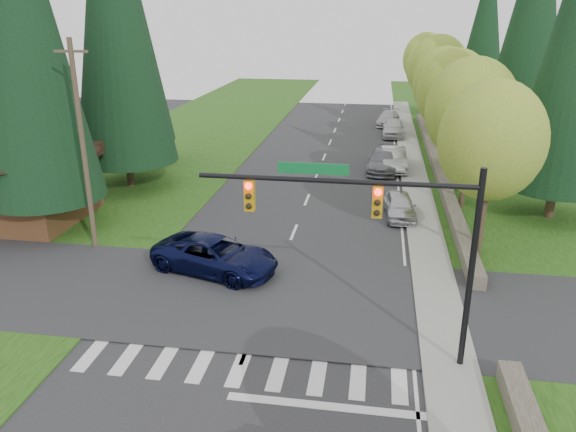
% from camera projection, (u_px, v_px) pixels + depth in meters
% --- Properties ---
extents(grass_east, '(14.00, 110.00, 0.06)m').
position_uv_depth(grass_east, '(530.00, 216.00, 32.11)').
color(grass_east, '#1C4111').
rests_on(grass_east, ground).
extents(grass_west, '(14.00, 110.00, 0.06)m').
position_uv_depth(grass_west, '(104.00, 194.00, 35.95)').
color(grass_west, '#1C4111').
rests_on(grass_west, ground).
extents(cross_street, '(120.00, 8.00, 0.10)m').
position_uv_depth(cross_street, '(267.00, 299.00, 22.91)').
color(cross_street, '#28282B').
rests_on(cross_street, ground).
extents(sidewalk_east, '(1.80, 80.00, 0.13)m').
position_uv_depth(sidewalk_east, '(419.00, 199.00, 34.85)').
color(sidewalk_east, gray).
rests_on(sidewalk_east, ground).
extents(curb_east, '(0.20, 80.00, 0.13)m').
position_uv_depth(curb_east, '(405.00, 199.00, 34.98)').
color(curb_east, gray).
rests_on(curb_east, ground).
extents(stone_wall_north, '(0.70, 40.00, 0.70)m').
position_uv_depth(stone_wall_north, '(436.00, 163.00, 41.92)').
color(stone_wall_north, '#4C4438').
rests_on(stone_wall_north, ground).
extents(traffic_signal, '(8.70, 0.37, 6.80)m').
position_uv_depth(traffic_signal, '(382.00, 221.00, 17.30)').
color(traffic_signal, black).
rests_on(traffic_signal, ground).
extents(brown_building, '(8.40, 8.40, 5.40)m').
position_uv_depth(brown_building, '(21.00, 166.00, 30.53)').
color(brown_building, '#4C2D19').
rests_on(brown_building, ground).
extents(utility_pole, '(1.60, 0.24, 10.00)m').
position_uv_depth(utility_pole, '(83.00, 146.00, 26.25)').
color(utility_pole, '#473828').
rests_on(utility_pole, ground).
extents(decid_tree_0, '(4.80, 4.80, 8.37)m').
position_uv_depth(decid_tree_0, '(492.00, 141.00, 25.19)').
color(decid_tree_0, '#38281C').
rests_on(decid_tree_0, ground).
extents(decid_tree_1, '(5.20, 5.20, 8.80)m').
position_uv_depth(decid_tree_1, '(472.00, 110.00, 31.60)').
color(decid_tree_1, '#38281C').
rests_on(decid_tree_1, ground).
extents(decid_tree_2, '(5.00, 5.00, 8.82)m').
position_uv_depth(decid_tree_2, '(454.00, 91.00, 38.07)').
color(decid_tree_2, '#38281C').
rests_on(decid_tree_2, ground).
extents(decid_tree_3, '(5.00, 5.00, 8.55)m').
position_uv_depth(decid_tree_3, '(444.00, 83.00, 44.64)').
color(decid_tree_3, '#38281C').
rests_on(decid_tree_3, ground).
extents(decid_tree_4, '(5.40, 5.40, 9.18)m').
position_uv_depth(decid_tree_4, '(438.00, 69.00, 50.98)').
color(decid_tree_4, '#38281C').
rests_on(decid_tree_4, ground).
extents(decid_tree_5, '(4.80, 4.80, 8.30)m').
position_uv_depth(decid_tree_5, '(429.00, 68.00, 57.68)').
color(decid_tree_5, '#38281C').
rests_on(decid_tree_5, ground).
extents(decid_tree_6, '(5.20, 5.20, 8.86)m').
position_uv_depth(decid_tree_6, '(426.00, 59.00, 64.04)').
color(decid_tree_6, '#38281C').
rests_on(decid_tree_6, ground).
extents(conifer_w_a, '(6.12, 6.12, 19.80)m').
position_uv_depth(conifer_w_a, '(20.00, 17.00, 26.68)').
color(conifer_w_a, '#38281C').
rests_on(conifer_w_a, ground).
extents(conifer_w_b, '(5.44, 5.44, 17.80)m').
position_uv_depth(conifer_w_b, '(17.00, 35.00, 31.17)').
color(conifer_w_b, '#38281C').
rests_on(conifer_w_b, ground).
extents(conifer_w_c, '(6.46, 6.46, 20.80)m').
position_uv_depth(conifer_w_c, '(114.00, 7.00, 33.78)').
color(conifer_w_c, '#38281C').
rests_on(conifer_w_c, ground).
extents(conifer_w_e, '(5.78, 5.78, 18.80)m').
position_uv_depth(conifer_w_e, '(126.00, 23.00, 39.98)').
color(conifer_w_e, '#38281C').
rests_on(conifer_w_e, ground).
extents(conifer_e_b, '(6.12, 6.12, 19.80)m').
position_uv_depth(conifer_e_b, '(534.00, 15.00, 41.09)').
color(conifer_e_b, '#38281C').
rests_on(conifer_e_b, ground).
extents(conifer_e_c, '(5.10, 5.10, 16.80)m').
position_uv_depth(conifer_e_c, '(485.00, 30.00, 54.73)').
color(conifer_e_c, '#38281C').
rests_on(conifer_e_c, ground).
extents(suv_navy, '(6.28, 4.21, 1.60)m').
position_uv_depth(suv_navy, '(215.00, 255.00, 25.09)').
color(suv_navy, '#0A0E33').
rests_on(suv_navy, ground).
extents(parked_car_a, '(1.91, 4.14, 1.37)m').
position_uv_depth(parked_car_a, '(400.00, 206.00, 31.78)').
color(parked_car_a, silver).
rests_on(parked_car_a, ground).
extents(parked_car_b, '(2.38, 5.28, 1.50)m').
position_uv_depth(parked_car_b, '(383.00, 161.00, 41.00)').
color(parked_car_b, slate).
rests_on(parked_car_b, ground).
extents(parked_car_c, '(2.00, 4.99, 1.61)m').
position_uv_depth(parked_car_c, '(393.00, 159.00, 41.31)').
color(parked_car_c, '#AEAEB3').
rests_on(parked_car_c, ground).
extents(parked_car_d, '(2.00, 4.86, 1.65)m').
position_uv_depth(parked_car_d, '(393.00, 128.00, 52.26)').
color(parked_car_d, silver).
rests_on(parked_car_d, ground).
extents(parked_car_e, '(2.60, 5.08, 1.41)m').
position_uv_depth(parked_car_e, '(388.00, 118.00, 57.45)').
color(parked_car_e, '#ADADB2').
rests_on(parked_car_e, ground).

